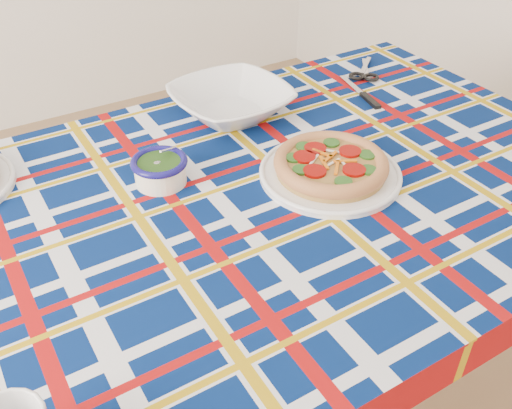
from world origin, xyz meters
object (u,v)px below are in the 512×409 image
dining_table (258,221)px  pesto_bowl (160,168)px  main_focaccia_plate (331,164)px  serving_bowl (231,102)px

dining_table → pesto_bowl: pesto_bowl is taller
main_focaccia_plate → pesto_bowl: pesto_bowl is taller
main_focaccia_plate → serving_bowl: serving_bowl is taller
pesto_bowl → serving_bowl: bearing=34.6°
dining_table → main_focaccia_plate: size_ratio=5.02×
main_focaccia_plate → dining_table: bearing=170.3°
main_focaccia_plate → pesto_bowl: size_ratio=2.63×
pesto_bowl → serving_bowl: (0.29, 0.20, 0.00)m
pesto_bowl → dining_table: bearing=-41.6°
main_focaccia_plate → serving_bowl: size_ratio=1.09×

